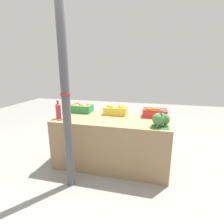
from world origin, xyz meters
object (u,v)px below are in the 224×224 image
(orange_crate, at_px, (116,110))
(sparrow_bird, at_px, (161,111))
(apple_crate, at_px, (81,108))
(support_pole, at_px, (66,103))
(carrot_crate, at_px, (155,113))
(broccoli_pile, at_px, (160,119))
(juice_bottle_ruby, at_px, (58,111))
(juice_bottle_amber, at_px, (65,111))

(orange_crate, bearing_deg, sparrow_bird, -34.45)
(apple_crate, bearing_deg, support_pole, -77.07)
(apple_crate, xyz_separation_m, sparrow_bird, (1.31, -0.48, 0.14))
(carrot_crate, xyz_separation_m, sparrow_bird, (0.08, -0.49, 0.15))
(broccoli_pile, xyz_separation_m, juice_bottle_ruby, (-1.48, 0.01, 0.02))
(orange_crate, height_order, juice_bottle_ruby, juice_bottle_ruby)
(juice_bottle_amber, height_order, sparrow_bird, juice_bottle_amber)
(support_pole, bearing_deg, juice_bottle_ruby, 130.70)
(apple_crate, relative_size, carrot_crate, 1.00)
(carrot_crate, bearing_deg, support_pole, -139.23)
(juice_bottle_ruby, relative_size, sparrow_bird, 2.68)
(apple_crate, bearing_deg, sparrow_bird, -20.23)
(apple_crate, height_order, orange_crate, orange_crate)
(juice_bottle_amber, bearing_deg, apple_crate, 82.47)
(juice_bottle_ruby, bearing_deg, juice_bottle_amber, 0.00)
(orange_crate, height_order, broccoli_pile, broccoli_pile)
(apple_crate, bearing_deg, broccoli_pile, -19.44)
(orange_crate, bearing_deg, support_pole, -114.32)
(juice_bottle_amber, relative_size, sparrow_bird, 2.60)
(juice_bottle_ruby, bearing_deg, broccoli_pile, -0.40)
(carrot_crate, bearing_deg, broccoli_pile, -81.33)
(broccoli_pile, distance_m, juice_bottle_amber, 1.37)
(juice_bottle_ruby, bearing_deg, carrot_crate, 17.79)
(support_pole, distance_m, orange_crate, 1.01)
(juice_bottle_ruby, distance_m, sparrow_bird, 1.49)
(juice_bottle_amber, bearing_deg, support_pole, -58.95)
(support_pole, xyz_separation_m, sparrow_bird, (1.11, 0.41, -0.13))
(apple_crate, relative_size, sparrow_bird, 3.37)
(support_pole, distance_m, apple_crate, 0.95)
(broccoli_pile, bearing_deg, sparrow_bird, -75.21)
(apple_crate, distance_m, sparrow_bird, 1.41)
(support_pole, xyz_separation_m, carrot_crate, (1.03, 0.89, -0.28))
(broccoli_pile, bearing_deg, orange_crate, 146.60)
(support_pole, relative_size, sparrow_bird, 20.30)
(juice_bottle_ruby, height_order, juice_bottle_amber, juice_bottle_ruby)
(support_pole, bearing_deg, orange_crate, 65.68)
(broccoli_pile, bearing_deg, carrot_crate, 98.67)
(broccoli_pile, bearing_deg, juice_bottle_ruby, 179.60)
(carrot_crate, relative_size, juice_bottle_ruby, 1.26)
(sparrow_bird, bearing_deg, carrot_crate, -33.15)
(juice_bottle_amber, bearing_deg, broccoli_pile, -0.43)
(sparrow_bird, bearing_deg, juice_bottle_ruby, 46.61)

